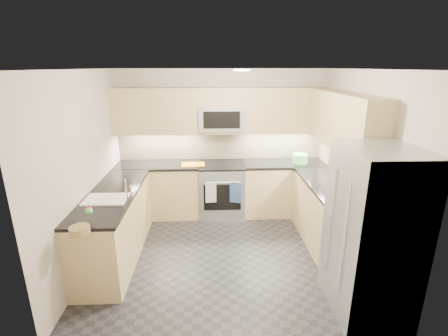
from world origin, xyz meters
TOP-DOWN VIEW (x-y plane):
  - floor at (0.00, 0.00)m, footprint 3.60×3.20m
  - ceiling at (0.00, 0.00)m, footprint 3.60×3.20m
  - wall_back at (0.00, 1.60)m, footprint 3.60×0.02m
  - wall_front at (0.00, -1.60)m, footprint 3.60×0.02m
  - wall_left at (-1.80, 0.00)m, footprint 0.02×3.20m
  - wall_right at (1.80, 0.00)m, footprint 0.02×3.20m
  - base_cab_back_left at (-1.09, 1.30)m, footprint 1.42×0.60m
  - base_cab_back_right at (1.09, 1.30)m, footprint 1.42×0.60m
  - base_cab_right at (1.50, 0.15)m, footprint 0.60×1.70m
  - base_cab_peninsula at (-1.50, 0.00)m, footprint 0.60×2.00m
  - countertop_back_left at (-1.09, 1.30)m, footprint 1.42×0.63m
  - countertop_back_right at (1.09, 1.30)m, footprint 1.42×0.63m
  - countertop_right at (1.50, 0.15)m, footprint 0.63×1.70m
  - countertop_peninsula at (-1.50, 0.00)m, footprint 0.63×2.00m
  - upper_cab_back at (0.00, 1.43)m, footprint 3.60×0.35m
  - upper_cab_right at (1.62, 0.28)m, footprint 0.35×1.95m
  - backsplash_back at (0.00, 1.60)m, footprint 3.60×0.01m
  - backsplash_right at (1.80, 0.45)m, footprint 0.01×2.30m
  - gas_range at (0.00, 1.28)m, footprint 0.76×0.65m
  - range_cooktop at (0.00, 1.28)m, footprint 0.76×0.65m
  - oven_door_glass at (0.00, 0.95)m, footprint 0.62×0.02m
  - oven_handle at (0.00, 0.93)m, footprint 0.60×0.02m
  - microwave at (0.00, 1.40)m, footprint 0.76×0.40m
  - microwave_door at (0.00, 1.20)m, footprint 0.60×0.01m
  - refrigerator at (1.45, -1.15)m, footprint 0.70×0.90m
  - fridge_handle_left at (1.08, -1.33)m, footprint 0.02×0.02m
  - fridge_handle_right at (1.08, -0.97)m, footprint 0.02×0.02m
  - sink_basin at (-1.50, -0.25)m, footprint 0.52×0.38m
  - faucet at (-1.24, -0.25)m, footprint 0.03×0.03m
  - utensil_bowl at (1.36, 1.27)m, footprint 0.27×0.27m
  - cutting_board at (-0.49, 1.22)m, footprint 0.40×0.29m
  - fruit_basket at (-1.50, -1.10)m, footprint 0.27×0.27m
  - fruit_apple at (-1.51, -0.77)m, footprint 0.07×0.07m
  - fruit_pear at (-1.50, -0.83)m, footprint 0.08×0.08m
  - dish_towel_check at (-0.19, 0.91)m, footprint 0.18×0.04m
  - dish_towel_blue at (0.21, 0.91)m, footprint 0.18×0.08m

SIDE VIEW (x-z plane):
  - floor at x=0.00m, z-range 0.00..0.00m
  - base_cab_back_left at x=-1.09m, z-range 0.00..0.90m
  - base_cab_back_right at x=1.09m, z-range 0.00..0.90m
  - base_cab_right at x=1.50m, z-range 0.00..0.90m
  - base_cab_peninsula at x=-1.50m, z-range 0.00..0.90m
  - oven_door_glass at x=0.00m, z-range 0.22..0.68m
  - gas_range at x=0.00m, z-range 0.00..0.91m
  - dish_towel_check at x=-0.19m, z-range 0.38..0.72m
  - dish_towel_blue at x=0.21m, z-range 0.37..0.73m
  - oven_handle at x=0.00m, z-range 0.71..0.73m
  - sink_basin at x=-1.50m, z-range 0.80..0.96m
  - refrigerator at x=1.45m, z-range 0.00..1.80m
  - range_cooktop at x=0.00m, z-range 0.90..0.93m
  - countertop_back_left at x=-1.09m, z-range 0.90..0.94m
  - countertop_back_right at x=1.09m, z-range 0.90..0.94m
  - countertop_right at x=1.50m, z-range 0.90..0.94m
  - countertop_peninsula at x=-1.50m, z-range 0.90..0.94m
  - cutting_board at x=-0.49m, z-range 0.94..0.95m
  - fridge_handle_left at x=1.08m, z-range 0.35..1.55m
  - fridge_handle_right at x=1.08m, z-range 0.35..1.55m
  - fruit_basket at x=-1.50m, z-range 0.94..1.01m
  - utensil_bowl at x=1.36m, z-range 0.94..1.09m
  - fruit_apple at x=-1.51m, z-range 1.02..1.09m
  - fruit_pear at x=-1.50m, z-range 1.02..1.09m
  - faucet at x=-1.24m, z-range 0.94..1.22m
  - backsplash_back at x=0.00m, z-range 0.94..1.45m
  - backsplash_right at x=1.80m, z-range 0.94..1.45m
  - wall_back at x=0.00m, z-range 0.00..2.50m
  - wall_front at x=0.00m, z-range 0.00..2.50m
  - wall_left at x=-1.80m, z-range 0.00..2.50m
  - wall_right at x=1.80m, z-range 0.00..2.50m
  - microwave at x=0.00m, z-range 1.50..1.90m
  - microwave_door at x=0.00m, z-range 1.56..1.84m
  - upper_cab_back at x=0.00m, z-range 1.45..2.20m
  - upper_cab_right at x=1.62m, z-range 1.45..2.20m
  - ceiling at x=0.00m, z-range 2.49..2.51m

